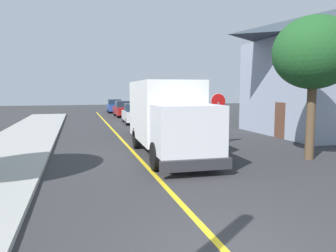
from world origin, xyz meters
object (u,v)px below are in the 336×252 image
Objects in this scene: box_truck at (167,115)px; parked_car_near at (152,122)px; parked_car_mid at (135,114)px; stop_sign at (218,109)px; street_tree_far_side at (314,53)px; parked_car_far at (124,109)px; parked_car_furthest at (115,106)px.

box_truck reaches higher than parked_car_near.
box_truck reaches higher than parked_car_mid.
stop_sign is 5.25m from street_tree_far_side.
parked_car_far is 19.70m from stop_sign.
parked_car_mid is (0.97, 13.89, -0.97)m from box_truck.
parked_car_far is at bearing 87.12° from box_truck.
stop_sign is at bearing 29.05° from box_truck.
parked_car_furthest is at bearing 91.63° from parked_car_far.
parked_car_furthest is (-0.09, 14.22, 0.00)m from parked_car_mid.
parked_car_furthest is (-0.19, 6.79, 0.00)m from parked_car_far.
street_tree_far_side is (5.34, -2.38, 2.48)m from box_truck.
parked_car_mid is 1.01× the size of parked_car_far.
parked_car_near and parked_car_furthest have the same top height.
parked_car_far and parked_car_furthest have the same top height.
street_tree_far_side reaches higher than parked_car_mid.
parked_car_furthest is 31.00m from street_tree_far_side.
parked_car_mid is 12.38m from stop_sign.
parked_car_mid is at bearing 105.05° from street_tree_far_side.
parked_car_furthest is at bearing 89.79° from parked_car_near.
parked_car_near and parked_car_mid have the same top height.
parked_car_near is 1.00× the size of parked_car_furthest.
stop_sign reaches higher than parked_car_furthest.
parked_car_mid is at bearing 86.01° from box_truck.
street_tree_far_side is (4.54, -9.03, 3.46)m from parked_car_near.
stop_sign is (2.09, -19.56, 1.06)m from parked_car_far.
box_truck is at bearing -93.99° from parked_car_mid.
parked_car_mid is 1.69× the size of stop_sign.
street_tree_far_side reaches higher than box_truck.
street_tree_far_side is (4.47, -30.48, 3.46)m from parked_car_furthest.
box_truck reaches higher than stop_sign.
stop_sign is at bearing -64.28° from parked_car_near.
parked_car_mid and parked_car_furthest have the same top height.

